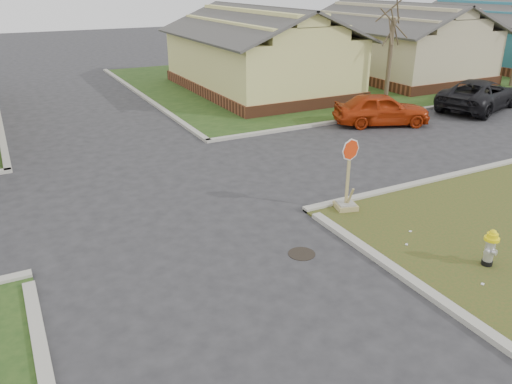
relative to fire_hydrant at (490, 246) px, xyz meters
name	(u,v)px	position (x,y,z in m)	size (l,w,h in m)	color
ground	(207,267)	(-5.58, 2.89, -0.53)	(120.00, 120.00, 0.00)	#28282A
verge_far_right	(398,70)	(16.42, 20.89, -0.51)	(37.00, 19.00, 0.05)	#224017
curbs	(144,190)	(-5.58, 7.89, -0.53)	(80.00, 40.00, 0.12)	#A9A799
manhole	(302,254)	(-3.38, 2.39, -0.53)	(0.64, 0.64, 0.01)	black
side_house_yellow	(258,52)	(4.42, 19.39, 1.66)	(7.60, 11.60, 4.70)	brown
side_house_tan	(395,42)	(14.42, 19.39, 1.66)	(7.60, 11.60, 4.70)	brown
side_house_teal	(499,35)	(24.42, 19.39, 1.66)	(7.60, 11.60, 4.70)	brown
tree_mid_right	(389,63)	(8.42, 13.09, 1.62)	(0.22, 0.22, 4.20)	#473829
fire_hydrant	(490,246)	(0.00, 0.00, 0.00)	(0.33, 0.33, 0.88)	black
stop_sign	(347,194)	(-0.98, 3.88, -0.04)	(0.58, 0.56, 2.03)	tan
red_sedan	(382,109)	(5.79, 10.37, 0.17)	(1.66, 4.12, 1.40)	#AC2E0C
dark_pickup	(479,95)	(11.92, 10.36, 0.20)	(2.44, 5.28, 1.47)	black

